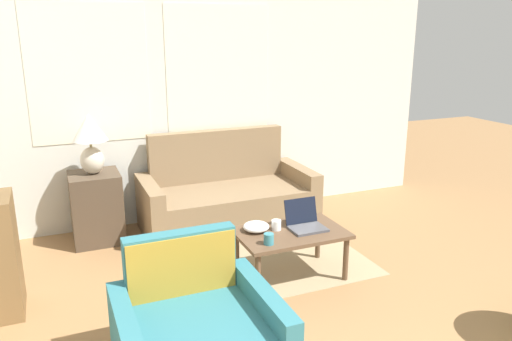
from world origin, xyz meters
TOP-DOWN VIEW (x-y plane):
  - wall_back at (-0.00, 4.19)m, footprint 6.12×0.06m
  - rug at (0.58, 3.10)m, footprint 1.55×1.80m
  - couch at (0.49, 3.77)m, footprint 1.72×0.82m
  - side_table at (-0.78, 3.86)m, footprint 0.45×0.45m
  - table_lamp at (-0.78, 3.86)m, footprint 0.32×0.32m
  - coffee_table at (0.58, 2.49)m, footprint 0.86×0.55m
  - laptop at (0.72, 2.51)m, footprint 0.28×0.27m
  - cup_navy at (0.32, 2.33)m, footprint 0.08×0.08m
  - cup_yellow at (0.49, 2.57)m, footprint 0.08×0.08m
  - snack_bowl at (0.33, 2.61)m, footprint 0.21×0.21m

SIDE VIEW (x-z plane):
  - rug at x=0.58m, z-range 0.00..0.01m
  - couch at x=0.49m, z-range -0.20..0.75m
  - side_table at x=-0.78m, z-range 0.00..0.67m
  - coffee_table at x=0.58m, z-range 0.15..0.55m
  - snack_bowl at x=0.33m, z-range 0.40..0.47m
  - cup_yellow at x=0.49m, z-range 0.40..0.48m
  - cup_navy at x=0.32m, z-range 0.40..0.48m
  - laptop at x=0.72m, z-range 0.34..0.56m
  - table_lamp at x=-0.78m, z-range 0.72..1.28m
  - wall_back at x=0.00m, z-range 0.01..2.61m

